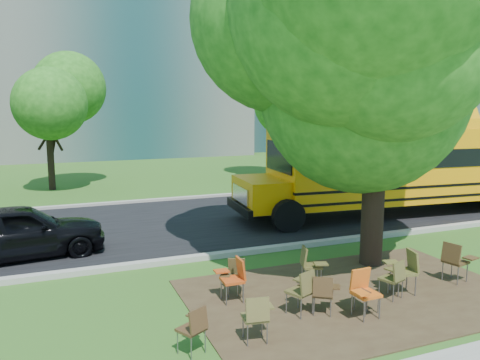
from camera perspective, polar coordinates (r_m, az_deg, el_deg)
name	(u,v)px	position (r m, az deg, el deg)	size (l,w,h in m)	color
ground	(301,294)	(10.48, 7.51, -13.58)	(160.00, 160.00, 0.00)	#31591B
dirt_patch	(354,295)	(10.59, 13.74, -13.44)	(7.00, 4.50, 0.03)	#382819
asphalt_road	(205,221)	(16.64, -4.34, -4.99)	(80.00, 8.00, 0.04)	black
kerb_near	(248,251)	(12.99, 1.00, -8.70)	(80.00, 0.25, 0.14)	gray
kerb_far	(176,199)	(20.49, -7.77, -2.29)	(80.00, 0.25, 0.14)	gray
building_main	(5,22)	(45.10, -26.70, 16.84)	(38.00, 16.00, 22.00)	slate
building_right	(326,30)	(55.29, 10.50, 17.51)	(30.00, 16.00, 25.00)	gray
bg_tree_2	(47,103)	(24.44, -22.45, 8.68)	(4.80, 4.80, 6.62)	black
bg_tree_3	(307,88)	(25.84, 8.15, 11.04)	(5.60, 5.60, 7.84)	black
bg_tree_4	(436,102)	(29.86, 22.73, 8.81)	(5.00, 5.00, 6.85)	black
main_tree	(380,45)	(12.10, 16.70, 15.48)	(7.20, 7.20, 9.07)	black
school_bus	(421,164)	(19.10, 21.22, 1.87)	(13.42, 3.94, 3.24)	orange
chair_0	(194,325)	(7.95, -5.59, -17.16)	(0.55, 0.66, 0.81)	#442D18
chair_1	(257,314)	(8.21, 2.12, -15.98)	(0.63, 0.51, 0.87)	brown
chair_2	(303,287)	(9.27, 7.69, -12.85)	(0.63, 0.72, 0.92)	brown
chair_3	(364,288)	(9.65, 14.89, -12.59)	(0.54, 0.52, 0.82)	#482A19
chair_4	(324,291)	(9.35, 10.22, -13.17)	(0.69, 0.54, 0.81)	#3F2B16
chair_5	(363,289)	(9.41, 14.79, -12.68)	(0.61, 0.57, 0.93)	#CD5815
chair_6	(405,267)	(10.79, 19.52, -9.95)	(0.57, 0.74, 0.97)	brown
chair_7	(456,258)	(11.84, 24.79, -8.66)	(0.68, 0.65, 0.95)	#432F18
chair_8	(234,275)	(9.81, -0.72, -11.51)	(0.54, 0.61, 0.93)	#AE3E12
chair_9	(235,273)	(10.14, -0.60, -11.30)	(0.65, 0.51, 0.79)	#43381D
chair_10	(310,262)	(10.73, 8.49, -9.88)	(0.55, 0.70, 0.90)	#4F4922
chair_11	(394,275)	(10.43, 18.29, -10.98)	(0.58, 0.64, 0.85)	brown
black_car	(19,231)	(13.74, -25.36, -5.68)	(1.75, 4.36, 1.49)	black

